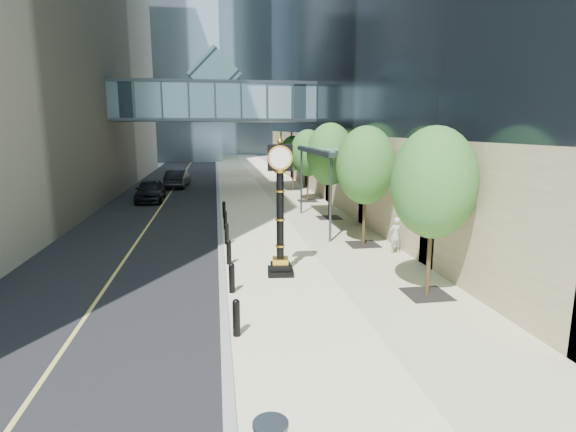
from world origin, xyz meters
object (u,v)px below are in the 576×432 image
at_px(street_clock, 280,217).
at_px(car_near, 150,190).
at_px(pedestrian, 395,235).
at_px(car_far, 178,179).

relative_size(street_clock, car_near, 1.04).
bearing_deg(car_near, pedestrian, -54.31).
bearing_deg(pedestrian, car_far, -79.91).
distance_m(pedestrian, car_far, 27.00).
height_order(street_clock, car_near, street_clock).
bearing_deg(car_near, car_far, 78.79).
xyz_separation_m(street_clock, pedestrian, (5.35, 2.07, -1.38)).
bearing_deg(car_far, pedestrian, 119.29).
bearing_deg(car_near, street_clock, -70.32).
height_order(street_clock, car_far, street_clock).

